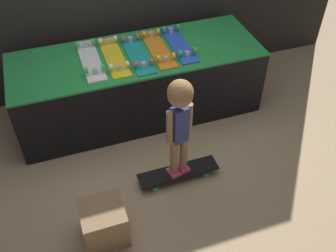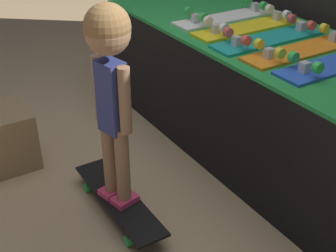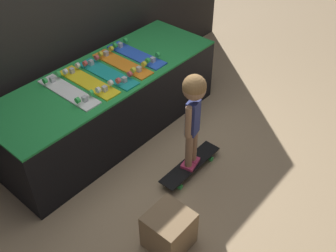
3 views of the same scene
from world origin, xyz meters
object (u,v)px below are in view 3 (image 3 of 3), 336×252
at_px(skateboard_on_floor, 190,165).
at_px(storage_box, 169,230).
at_px(skateboard_teal_on_rack, 107,73).
at_px(skateboard_yellow_on_rack, 88,81).
at_px(skateboard_orange_on_rack, 122,63).
at_px(skateboard_white_on_rack, 68,91).
at_px(skateboard_blue_on_rack, 136,54).
at_px(child, 193,106).

relative_size(skateboard_on_floor, storage_box, 2.12).
relative_size(skateboard_teal_on_rack, storage_box, 2.05).
height_order(skateboard_yellow_on_rack, skateboard_orange_on_rack, same).
distance_m(skateboard_white_on_rack, skateboard_blue_on_rack, 0.88).
distance_m(skateboard_yellow_on_rack, skateboard_orange_on_rack, 0.44).
bearing_deg(storage_box, skateboard_yellow_on_rack, 71.85).
bearing_deg(skateboard_blue_on_rack, skateboard_teal_on_rack, -174.72).
xyz_separation_m(skateboard_white_on_rack, child, (0.51, -1.04, 0.05)).
distance_m(skateboard_blue_on_rack, skateboard_on_floor, 1.29).
height_order(skateboard_teal_on_rack, skateboard_orange_on_rack, same).
bearing_deg(skateboard_white_on_rack, skateboard_on_floor, -63.92).
relative_size(skateboard_yellow_on_rack, child, 0.71).
height_order(skateboard_yellow_on_rack, skateboard_teal_on_rack, same).
distance_m(skateboard_white_on_rack, skateboard_teal_on_rack, 0.44).
distance_m(skateboard_yellow_on_rack, skateboard_on_floor, 1.26).
bearing_deg(skateboard_teal_on_rack, skateboard_yellow_on_rack, 172.71).
bearing_deg(child, storage_box, -166.36).
relative_size(skateboard_white_on_rack, skateboard_on_floor, 0.97).
distance_m(skateboard_blue_on_rack, storage_box, 1.89).
bearing_deg(storage_box, skateboard_teal_on_rack, 63.64).
height_order(skateboard_white_on_rack, skateboard_blue_on_rack, same).
bearing_deg(storage_box, child, 26.33).
bearing_deg(skateboard_yellow_on_rack, skateboard_orange_on_rack, -0.61).
bearing_deg(skateboard_teal_on_rack, child, -86.01).
distance_m(skateboard_teal_on_rack, skateboard_on_floor, 1.20).
distance_m(skateboard_blue_on_rack, child, 1.10).
xyz_separation_m(skateboard_yellow_on_rack, skateboard_blue_on_rack, (0.66, 0.01, 0.00)).
bearing_deg(child, skateboard_yellow_on_rack, 93.08).
xyz_separation_m(skateboard_yellow_on_rack, storage_box, (-0.46, -1.40, -0.56)).
bearing_deg(storage_box, skateboard_blue_on_rack, 51.56).
distance_m(skateboard_teal_on_rack, storage_box, 1.63).
bearing_deg(skateboard_yellow_on_rack, skateboard_white_on_rack, 176.04).
height_order(skateboard_blue_on_rack, skateboard_on_floor, skateboard_blue_on_rack).
xyz_separation_m(skateboard_blue_on_rack, skateboard_on_floor, (-0.37, -1.04, -0.66)).
relative_size(skateboard_yellow_on_rack, skateboard_teal_on_rack, 1.00).
bearing_deg(skateboard_orange_on_rack, storage_box, -122.83).
xyz_separation_m(skateboard_teal_on_rack, skateboard_blue_on_rack, (0.44, 0.04, 0.00)).
height_order(skateboard_orange_on_rack, skateboard_blue_on_rack, same).
bearing_deg(skateboard_yellow_on_rack, skateboard_blue_on_rack, 1.09).
distance_m(skateboard_yellow_on_rack, skateboard_blue_on_rack, 0.66).
height_order(skateboard_on_floor, child, child).
xyz_separation_m(child, storage_box, (-0.75, -0.37, -0.61)).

